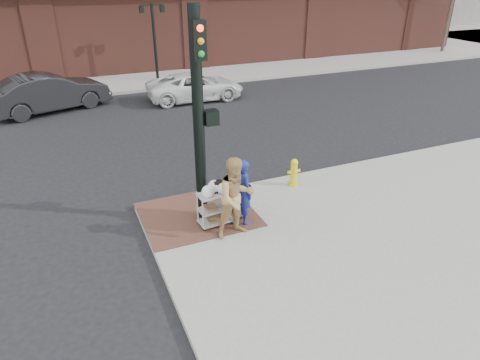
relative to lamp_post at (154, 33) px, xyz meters
name	(u,v)px	position (x,y,z in m)	size (l,w,h in m)	color
ground	(233,232)	(-2.00, -16.00, -2.62)	(220.00, 220.00, 0.00)	black
sidewalk_far	(226,35)	(10.50, 16.00, -2.54)	(65.00, 36.00, 0.15)	gray
brick_curb_ramp	(198,214)	(-2.60, -15.10, -2.46)	(2.80, 2.40, 0.01)	#502C25
lamp_post	(154,33)	(0.00, 0.00, 0.00)	(1.32, 0.22, 4.00)	black
traffic_signal_pole	(200,114)	(-2.48, -15.23, 0.21)	(0.61, 0.51, 5.00)	black
woman_blue	(244,191)	(-1.65, -15.86, -1.64)	(0.61, 0.40, 1.66)	navy
pedestrian_tan	(237,198)	(-2.03, -16.30, -1.50)	(0.94, 0.73, 1.94)	tan
sedan_dark	(49,92)	(-5.69, -3.58, -1.78)	(1.78, 5.09, 1.68)	black
minivan_white	(195,87)	(0.82, -4.40, -1.97)	(2.15, 4.65, 1.29)	white
utility_cart	(215,206)	(-2.34, -15.71, -1.95)	(0.86, 0.53, 1.14)	#A3A3A8
fire_hydrant	(294,172)	(0.45, -14.61, -2.05)	(0.38, 0.27, 0.81)	#D5C512
newsbox_yellow	(30,85)	(-6.55, -0.64, -2.03)	(0.37, 0.34, 0.88)	yellow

